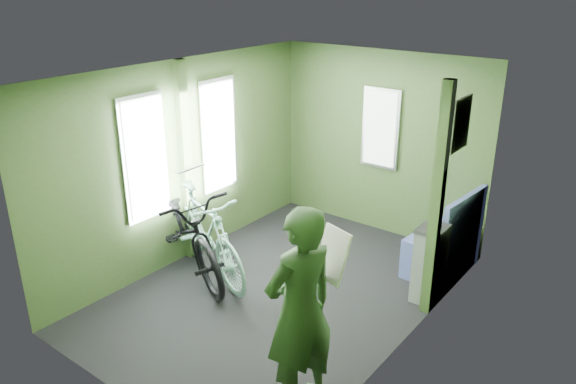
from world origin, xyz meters
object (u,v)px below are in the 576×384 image
Objects in this scene: bicycle_black at (190,270)px; waste_box at (429,264)px; bench_seat at (443,248)px; bicycle_mint at (209,274)px; passenger at (300,311)px.

waste_box is at bearing -41.03° from bicycle_black.
bicycle_black is 2.86m from bench_seat.
waste_box reaches higher than bicycle_black.
bench_seat is at bearing -30.43° from bicycle_mint.
passenger is 2.05m from waste_box.
bicycle_black is 2.48× the size of waste_box.
bicycle_black is 2.10× the size of bench_seat.
bicycle_black is at bearing -155.74° from waste_box.
bicycle_black is at bearing 122.81° from bicycle_mint.
bench_seat is (2.02, 1.67, 0.28)m from bicycle_mint.
waste_box is 0.67m from bench_seat.
bicycle_black reaches higher than bicycle_mint.
bench_seat is at bearing -28.05° from bicycle_black.
passenger is at bearing -86.61° from bench_seat.
passenger reaches higher than waste_box.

